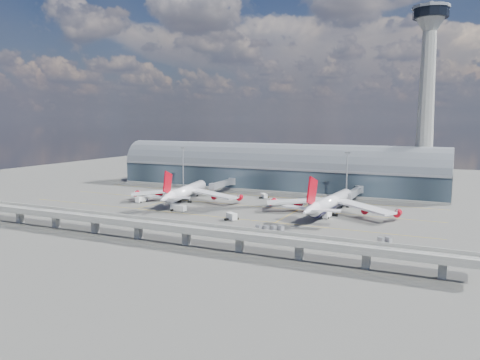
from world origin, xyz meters
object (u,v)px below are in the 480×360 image
at_px(airliner_left, 185,192).
at_px(cargo_train_2, 385,240).
at_px(control_tower, 426,102).
at_px(service_truck_2, 178,208).
at_px(floodlight_mast_left, 183,167).
at_px(cargo_train_0, 172,225).
at_px(airliner_right, 330,203).
at_px(floodlight_mast_right, 347,175).
at_px(service_truck_3, 327,214).
at_px(service_truck_5, 264,196).
at_px(cargo_train_1, 270,228).
at_px(service_truck_0, 142,199).
at_px(service_truck_4, 316,201).
at_px(service_truck_1, 232,216).

distance_m(airliner_left, cargo_train_2, 111.63).
bearing_deg(control_tower, service_truck_2, -138.06).
distance_m(floodlight_mast_left, cargo_train_2, 152.66).
xyz_separation_m(cargo_train_0, cargo_train_2, (79.02, 12.45, 0.04)).
bearing_deg(control_tower, airliner_right, -116.61).
distance_m(floodlight_mast_right, service_truck_2, 89.73).
relative_size(service_truck_3, service_truck_5, 1.22).
height_order(floodlight_mast_left, cargo_train_1, floodlight_mast_left).
height_order(airliner_right, service_truck_3, airliner_right).
bearing_deg(cargo_train_2, service_truck_5, 76.27).
bearing_deg(service_truck_0, service_truck_4, 21.64).
xyz_separation_m(service_truck_1, service_truck_5, (-8.64, 57.23, -0.27)).
xyz_separation_m(service_truck_1, cargo_train_1, (21.42, -10.36, -0.62)).
bearing_deg(cargo_train_1, service_truck_2, 96.25).
bearing_deg(service_truck_1, cargo_train_0, 177.88).
height_order(service_truck_4, cargo_train_2, service_truck_4).
xyz_separation_m(floodlight_mast_left, service_truck_4, (88.52, -17.38, -11.98)).
bearing_deg(service_truck_0, cargo_train_2, -12.33).
bearing_deg(airliner_left, service_truck_5, 29.95).
xyz_separation_m(service_truck_3, service_truck_5, (-43.97, 35.47, -0.23)).
relative_size(floodlight_mast_right, cargo_train_1, 2.38).
relative_size(airliner_left, service_truck_3, 9.87).
bearing_deg(floodlight_mast_right, cargo_train_1, -98.59).
bearing_deg(service_truck_2, floodlight_mast_left, 42.85).
xyz_separation_m(floodlight_mast_right, service_truck_1, (-33.33, -68.44, -12.05)).
height_order(service_truck_0, cargo_train_0, service_truck_0).
bearing_deg(service_truck_3, floodlight_mast_left, 158.26).
bearing_deg(floodlight_mast_left, service_truck_4, -11.11).
bearing_deg(service_truck_0, floodlight_mast_right, 28.19).
height_order(service_truck_2, service_truck_3, service_truck_2).
bearing_deg(floodlight_mast_left, control_tower, 11.72).
bearing_deg(service_truck_4, airliner_right, -54.09).
height_order(control_tower, service_truck_3, control_tower).
relative_size(floodlight_mast_right, cargo_train_2, 4.91).
distance_m(service_truck_2, service_truck_4, 68.78).
distance_m(floodlight_mast_right, service_truck_1, 77.08).
distance_m(service_truck_3, cargo_train_2, 42.44).
bearing_deg(service_truck_1, service_truck_5, 40.90).
bearing_deg(floodlight_mast_right, service_truck_2, -136.40).
bearing_deg(cargo_train_2, service_truck_4, 63.65).
bearing_deg(service_truck_5, cargo_train_1, -111.38).
bearing_deg(airliner_left, cargo_train_2, -31.65).
bearing_deg(service_truck_2, airliner_right, -58.70).
bearing_deg(service_truck_3, airliner_right, 97.92).
height_order(airliner_left, service_truck_2, airliner_left).
xyz_separation_m(service_truck_2, cargo_train_2, (94.97, -16.74, -0.67)).
bearing_deg(control_tower, service_truck_4, -135.69).
bearing_deg(airliner_left, service_truck_4, 8.03).
xyz_separation_m(service_truck_5, cargo_train_0, (-6.47, -79.29, -0.45)).
distance_m(airliner_left, airliner_right, 75.41).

